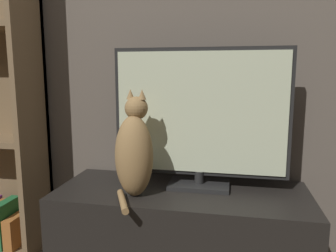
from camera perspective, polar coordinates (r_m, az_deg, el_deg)
wall_back at (r=1.78m, az=4.05°, el=19.27°), size 4.80×0.05×2.60m
tv_stand at (r=1.66m, az=2.31°, el=-18.35°), size 1.18×0.47×0.44m
tv at (r=1.54m, az=5.61°, el=1.54°), size 0.82×0.17×0.66m
cat at (r=1.46m, az=-5.84°, el=-4.52°), size 0.20×0.31×0.48m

